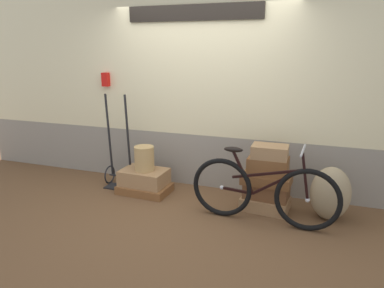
# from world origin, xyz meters

# --- Properties ---
(ground) EXTENTS (9.56, 5.20, 0.06)m
(ground) POSITION_xyz_m (0.00, 0.00, -0.03)
(ground) COLOR brown
(station_building) EXTENTS (7.56, 0.74, 2.79)m
(station_building) POSITION_xyz_m (0.01, 0.85, 1.40)
(station_building) COLOR gray
(station_building) RESTS_ON ground
(suitcase_0) EXTENTS (0.71, 0.49, 0.11)m
(suitcase_0) POSITION_xyz_m (-0.65, 0.25, 0.06)
(suitcase_0) COLOR brown
(suitcase_0) RESTS_ON ground
(suitcase_1) EXTENTS (0.64, 0.46, 0.21)m
(suitcase_1) POSITION_xyz_m (-0.67, 0.28, 0.22)
(suitcase_1) COLOR #9E754C
(suitcase_1) RESTS_ON suitcase_0
(suitcase_2) EXTENTS (0.60, 0.44, 0.16)m
(suitcase_2) POSITION_xyz_m (1.00, 0.26, 0.08)
(suitcase_2) COLOR #9E754C
(suitcase_2) RESTS_ON ground
(suitcase_3) EXTENTS (0.55, 0.38, 0.19)m
(suitcase_3) POSITION_xyz_m (1.01, 0.28, 0.25)
(suitcase_3) COLOR brown
(suitcase_3) RESTS_ON suitcase_2
(suitcase_4) EXTENTS (0.61, 0.41, 0.12)m
(suitcase_4) POSITION_xyz_m (1.00, 0.27, 0.40)
(suitcase_4) COLOR brown
(suitcase_4) RESTS_ON suitcase_3
(suitcase_5) EXTENTS (0.48, 0.32, 0.21)m
(suitcase_5) POSITION_xyz_m (1.01, 0.27, 0.57)
(suitcase_5) COLOR brown
(suitcase_5) RESTS_ON suitcase_4
(suitcase_6) EXTENTS (0.43, 0.29, 0.16)m
(suitcase_6) POSITION_xyz_m (1.03, 0.26, 0.75)
(suitcase_6) COLOR #9E754C
(suitcase_6) RESTS_ON suitcase_5
(wicker_basket) EXTENTS (0.27, 0.27, 0.34)m
(wicker_basket) POSITION_xyz_m (-0.65, 0.27, 0.49)
(wicker_basket) COLOR tan
(wicker_basket) RESTS_ON suitcase_1
(luggage_trolley) EXTENTS (0.39, 0.36, 1.34)m
(luggage_trolley) POSITION_xyz_m (-1.12, 0.38, 0.33)
(luggage_trolley) COLOR black
(luggage_trolley) RESTS_ON ground
(burlap_sack) EXTENTS (0.45, 0.38, 0.64)m
(burlap_sack) POSITION_xyz_m (1.74, 0.25, 0.32)
(burlap_sack) COLOR #9E8966
(burlap_sack) RESTS_ON ground
(bicycle) EXTENTS (1.68, 0.46, 0.92)m
(bicycle) POSITION_xyz_m (1.01, -0.10, 0.38)
(bicycle) COLOR black
(bicycle) RESTS_ON ground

